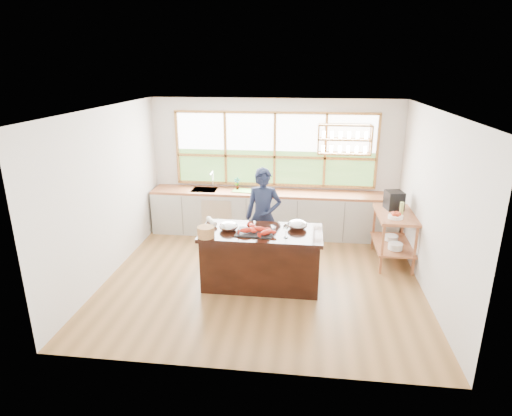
% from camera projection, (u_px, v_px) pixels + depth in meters
% --- Properties ---
extents(ground_plane, '(5.00, 5.00, 0.00)m').
position_uv_depth(ground_plane, '(263.00, 278.00, 6.99)').
color(ground_plane, olive).
extents(room_shell, '(5.02, 4.52, 2.71)m').
position_uv_depth(room_shell, '(268.00, 166.00, 6.91)').
color(room_shell, beige).
rests_on(room_shell, ground_plane).
extents(back_counter, '(4.90, 0.63, 0.90)m').
position_uv_depth(back_counter, '(272.00, 213.00, 8.67)').
color(back_counter, '#B0ADA6').
rests_on(back_counter, ground_plane).
extents(right_shelf_unit, '(0.62, 1.10, 0.90)m').
position_uv_depth(right_shelf_unit, '(394.00, 230.00, 7.38)').
color(right_shelf_unit, '#A35A37').
rests_on(right_shelf_unit, ground_plane).
extents(island, '(1.85, 0.90, 0.90)m').
position_uv_depth(island, '(261.00, 258.00, 6.66)').
color(island, black).
rests_on(island, ground_plane).
extents(cook, '(0.62, 0.41, 1.69)m').
position_uv_depth(cook, '(263.00, 217.00, 7.29)').
color(cook, '#171F38').
rests_on(cook, ground_plane).
extents(potted_plant, '(0.14, 0.10, 0.26)m').
position_uv_depth(potted_plant, '(237.00, 184.00, 8.63)').
color(potted_plant, slate).
rests_on(potted_plant, back_counter).
extents(cutting_board, '(0.44, 0.35, 0.01)m').
position_uv_depth(cutting_board, '(243.00, 191.00, 8.59)').
color(cutting_board, '#72C84B').
rests_on(cutting_board, back_counter).
extents(espresso_machine, '(0.34, 0.35, 0.32)m').
position_uv_depth(espresso_machine, '(394.00, 200.00, 7.47)').
color(espresso_machine, black).
rests_on(espresso_machine, right_shelf_unit).
extents(wine_bottle, '(0.08, 0.08, 0.25)m').
position_uv_depth(wine_bottle, '(401.00, 210.00, 7.09)').
color(wine_bottle, '#B3BF5E').
rests_on(wine_bottle, right_shelf_unit).
extents(fruit_bowl, '(0.24, 0.24, 0.11)m').
position_uv_depth(fruit_bowl, '(396.00, 216.00, 7.05)').
color(fruit_bowl, white).
rests_on(fruit_bowl, right_shelf_unit).
extents(slate_board, '(0.57, 0.43, 0.02)m').
position_uv_depth(slate_board, '(255.00, 233.00, 6.43)').
color(slate_board, black).
rests_on(slate_board, island).
extents(lobster_pile, '(0.52, 0.44, 0.08)m').
position_uv_depth(lobster_pile, '(256.00, 230.00, 6.41)').
color(lobster_pile, red).
rests_on(lobster_pile, slate_board).
extents(mixing_bowl_left, '(0.29, 0.29, 0.14)m').
position_uv_depth(mixing_bowl_left, '(229.00, 226.00, 6.54)').
color(mixing_bowl_left, silver).
rests_on(mixing_bowl_left, island).
extents(mixing_bowl_right, '(0.31, 0.31, 0.15)m').
position_uv_depth(mixing_bowl_right, '(297.00, 225.00, 6.60)').
color(mixing_bowl_right, silver).
rests_on(mixing_bowl_right, island).
extents(wine_glass, '(0.08, 0.08, 0.22)m').
position_uv_depth(wine_glass, '(286.00, 227.00, 6.21)').
color(wine_glass, silver).
rests_on(wine_glass, island).
extents(wicker_basket, '(0.25, 0.25, 0.16)m').
position_uv_depth(wicker_basket, '(206.00, 232.00, 6.26)').
color(wicker_basket, '#B48846').
rests_on(wicker_basket, island).
extents(parchment_roll, '(0.23, 0.30, 0.08)m').
position_uv_depth(parchment_roll, '(212.00, 221.00, 6.80)').
color(parchment_roll, white).
rests_on(parchment_roll, island).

